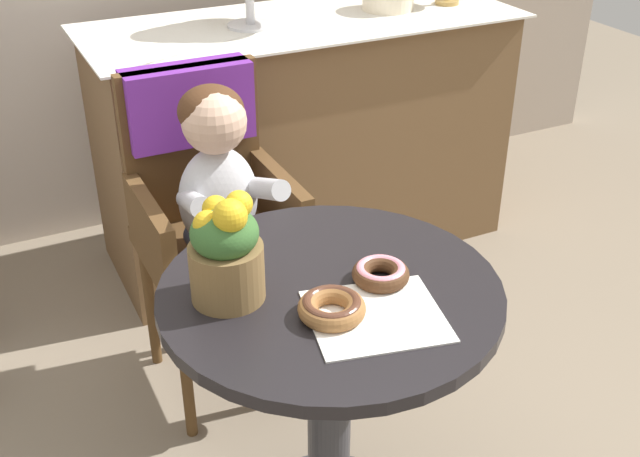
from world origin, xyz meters
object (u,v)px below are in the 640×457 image
Objects in this scene: donut_front at (381,273)px; seated_child at (222,193)px; flower_vase at (226,250)px; wicker_chair at (204,182)px; cafe_table at (330,367)px; donut_mid at (332,307)px.

seated_child is at bearing 102.24° from donut_front.
flower_vase is at bearing -108.32° from seated_child.
wicker_chair is 4.05× the size of flower_vase.
cafe_table is at bearing -87.21° from seated_child.
cafe_table is at bearing 165.07° from donut_front.
seated_child is 3.09× the size of flower_vase.
wicker_chair is at bearing 75.70° from flower_vase.
seated_child reaches higher than flower_vase.
donut_mid is at bearing -155.89° from donut_front.
seated_child reaches higher than cafe_table.
wicker_chair reaches higher than donut_front.
donut_front is 0.16m from donut_mid.
seated_child reaches higher than wicker_chair.
donut_front is at bearing -15.75° from flower_vase.
cafe_table is 0.75× the size of wicker_chair.
wicker_chair is 0.84m from donut_mid.
cafe_table is 3.06× the size of flower_vase.
cafe_table is 5.37× the size of donut_mid.
donut_front is at bearing -80.15° from wicker_chair.
donut_mid is 0.24m from flower_vase.
seated_child is (-0.00, -0.16, 0.04)m from wicker_chair.
flower_vase reaches higher than wicker_chair.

